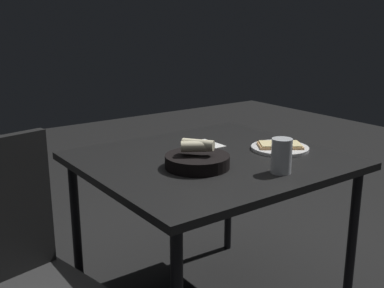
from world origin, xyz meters
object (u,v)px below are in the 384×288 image
object	(u,v)px
dining_table	(211,172)
chair_near	(12,272)
beer_glass	(281,157)
bread_basket	(197,160)
pizza_plate	(280,147)

from	to	relation	value
dining_table	chair_near	xyz separation A→B (m)	(0.08, -0.85, -0.14)
dining_table	chair_near	world-z (taller)	chair_near
beer_glass	bread_basket	bearing A→B (deg)	-136.98
bread_basket	beer_glass	size ratio (longest dim) A/B	1.92
dining_table	chair_near	distance (m)	0.87
beer_glass	chair_near	size ratio (longest dim) A/B	0.14
dining_table	bread_basket	xyz separation A→B (m)	(0.08, -0.13, 0.10)
dining_table	bread_basket	distance (m)	0.18
bread_basket	chair_near	distance (m)	0.76
dining_table	pizza_plate	world-z (taller)	pizza_plate
bread_basket	beer_glass	world-z (taller)	beer_glass
pizza_plate	chair_near	distance (m)	1.19
pizza_plate	bread_basket	bearing A→B (deg)	-91.16
pizza_plate	beer_glass	distance (m)	0.33
dining_table	chair_near	size ratio (longest dim) A/B	1.10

